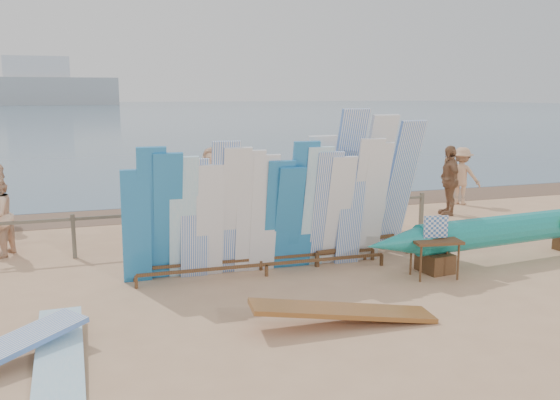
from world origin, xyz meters
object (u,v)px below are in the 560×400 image
object	(u,v)px
beachgoer_10	(449,180)
beachgoer_6	(273,201)
beachgoer_8	(367,190)
beachgoer_5	(212,181)
vendor_table	(434,257)
flat_board_a	(60,362)
main_surfboard_rack	(264,214)
stroller	(275,214)
outrigger_canoe	(509,231)
side_surfboard_rack	(360,191)
beach_chair_left	(168,226)
beach_chair_right	(252,218)
beachgoer_extra_0	(462,176)
flat_board_c	(343,324)

from	to	relation	value
beachgoer_10	beachgoer_6	size ratio (longest dim) A/B	1.23
beachgoer_10	beachgoer_8	xyz separation A→B (m)	(-2.65, -0.35, -0.08)
beachgoer_5	vendor_table	bearing A→B (deg)	-71.08
flat_board_a	beachgoer_8	bearing A→B (deg)	38.85
main_surfboard_rack	vendor_table	world-z (taller)	main_surfboard_rack
flat_board_a	beachgoer_10	world-z (taller)	beachgoer_10
stroller	beachgoer_5	bearing A→B (deg)	132.12
outrigger_canoe	beachgoer_5	size ratio (longest dim) A/B	3.58
side_surfboard_rack	beachgoer_5	bearing A→B (deg)	101.57
beachgoer_10	beachgoer_5	xyz separation A→B (m)	(-6.09, 2.11, -0.03)
beach_chair_left	beachgoer_10	distance (m)	7.68
beach_chair_right	beachgoer_10	size ratio (longest dim) A/B	0.48
beach_chair_left	stroller	bearing A→B (deg)	19.39
outrigger_canoe	beachgoer_5	xyz separation A→B (m)	(-4.54, 6.40, 0.32)
side_surfboard_rack	flat_board_a	distance (m)	6.60
vendor_table	beach_chair_right	size ratio (longest dim) A/B	1.25
beachgoer_10	beachgoer_8	size ratio (longest dim) A/B	1.09
beachgoer_5	main_surfboard_rack	bearing A→B (deg)	-94.22
vendor_table	beachgoer_extra_0	bearing A→B (deg)	59.89
flat_board_c	beachgoer_6	bearing A→B (deg)	-1.52
flat_board_a	beach_chair_right	world-z (taller)	beach_chair_right
side_surfboard_rack	beachgoer_10	bearing A→B (deg)	27.66
beach_chair_right	beachgoer_6	distance (m)	0.81
flat_board_a	beach_chair_left	xyz separation A→B (m)	(2.19, 6.05, 0.27)
beach_chair_left	beachgoer_6	xyz separation A→B (m)	(2.45, -0.31, 0.49)
flat_board_a	beachgoer_8	distance (m)	9.34
beachgoer_6	beachgoer_extra_0	distance (m)	6.70
vendor_table	beachgoer_5	bearing A→B (deg)	119.18
flat_board_c	beachgoer_extra_0	world-z (taller)	beachgoer_extra_0
outrigger_canoe	vendor_table	size ratio (longest dim) A/B	5.82
vendor_table	stroller	bearing A→B (deg)	117.55
flat_board_c	beachgoer_8	xyz separation A→B (m)	(3.37, 5.90, 0.87)
beachgoer_6	beachgoer_8	distance (m)	2.55
beachgoer_extra_0	beachgoer_5	bearing A→B (deg)	42.46
side_surfboard_rack	beach_chair_left	bearing A→B (deg)	131.73
vendor_table	flat_board_c	distance (m)	2.92
flat_board_a	stroller	world-z (taller)	stroller
beachgoer_6	outrigger_canoe	bearing A→B (deg)	46.36
flat_board_a	beachgoer_5	bearing A→B (deg)	65.32
beach_chair_right	main_surfboard_rack	bearing A→B (deg)	-111.60
flat_board_c	beach_chair_right	distance (m)	6.28
stroller	beachgoer_8	size ratio (longest dim) A/B	0.58
beachgoer_5	beachgoer_8	bearing A→B (deg)	-36.98
flat_board_a	beachgoer_5	distance (m)	9.20
beachgoer_5	beachgoer_extra_0	size ratio (longest dim) A/B	1.08
main_surfboard_rack	beachgoer_extra_0	bearing A→B (deg)	33.48
main_surfboard_rack	beachgoer_6	bearing A→B (deg)	70.46
beachgoer_8	beachgoer_extra_0	size ratio (longest dim) A/B	1.02
side_surfboard_rack	outrigger_canoe	world-z (taller)	side_surfboard_rack
flat_board_c	beachgoer_10	world-z (taller)	beachgoer_10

